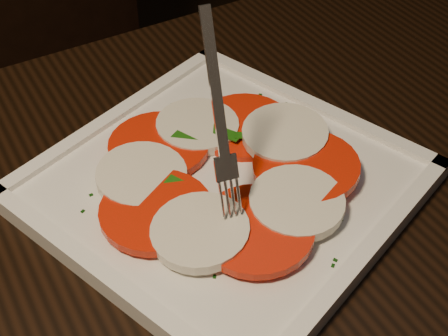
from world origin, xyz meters
TOP-DOWN VIEW (x-y plane):
  - chair at (0.17, 0.74)m, footprint 0.55×0.55m
  - plate at (0.16, 0.14)m, footprint 0.41×0.41m
  - caprese_salad at (0.16, 0.14)m, footprint 0.26×0.26m
  - fork at (0.14, 0.12)m, footprint 0.03×0.07m

SIDE VIEW (x-z plane):
  - chair at x=0.17m, z-range 0.07..1.00m
  - plate at x=0.16m, z-range 0.75..0.76m
  - caprese_salad at x=0.16m, z-range 0.76..0.79m
  - fork at x=0.14m, z-range 0.79..0.95m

